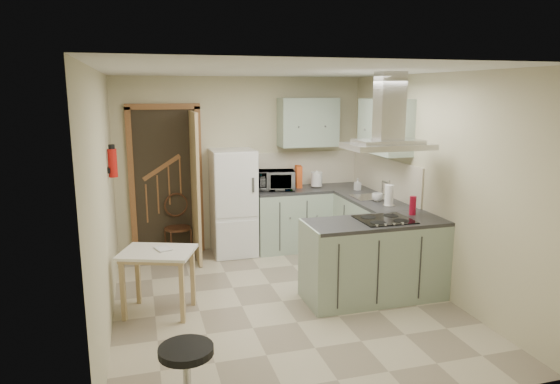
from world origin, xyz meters
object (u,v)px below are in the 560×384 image
object	(u,v)px
fridge	(233,203)
bentwood_chair	(178,228)
peninsula	(375,260)
stool	(187,380)
drop_leaf_table	(159,282)
microwave	(276,180)
extractor_hood	(388,146)

from	to	relation	value
fridge	bentwood_chair	size ratio (longest dim) A/B	1.87
peninsula	stool	xyz separation A→B (m)	(-2.23, -1.52, -0.19)
fridge	drop_leaf_table	distance (m)	2.09
stool	fridge	bearing A→B (deg)	73.95
fridge	stool	world-z (taller)	fridge
drop_leaf_table	bentwood_chair	size ratio (longest dim) A/B	0.91
stool	drop_leaf_table	bearing A→B (deg)	93.65
peninsula	bentwood_chair	world-z (taller)	peninsula
drop_leaf_table	bentwood_chair	xyz separation A→B (m)	(0.34, 1.83, 0.06)
stool	microwave	size ratio (longest dim) A/B	1.04
fridge	bentwood_chair	world-z (taller)	fridge
fridge	peninsula	bearing A→B (deg)	-58.26
stool	microwave	world-z (taller)	microwave
fridge	microwave	size ratio (longest dim) A/B	2.94
extractor_hood	peninsula	bearing A→B (deg)	180.00
extractor_hood	drop_leaf_table	world-z (taller)	extractor_hood
bentwood_chair	fridge	bearing A→B (deg)	-21.42
fridge	stool	size ratio (longest dim) A/B	2.83
bentwood_chair	microwave	size ratio (longest dim) A/B	1.57
peninsula	extractor_hood	xyz separation A→B (m)	(0.10, 0.00, 1.27)
extractor_hood	microwave	xyz separation A→B (m)	(-0.70, 1.97, -0.68)
fridge	bentwood_chair	bearing A→B (deg)	171.68
drop_leaf_table	stool	distance (m)	1.79
bentwood_chair	microwave	xyz separation A→B (m)	(1.41, -0.12, 0.64)
fridge	extractor_hood	world-z (taller)	extractor_hood
stool	extractor_hood	bearing A→B (deg)	33.07
bentwood_chair	drop_leaf_table	bearing A→B (deg)	-113.70
fridge	peninsula	xyz separation A→B (m)	(1.22, -1.98, -0.30)
peninsula	bentwood_chair	bearing A→B (deg)	133.73
bentwood_chair	stool	world-z (taller)	bentwood_chair
extractor_hood	stool	distance (m)	3.14
drop_leaf_table	extractor_hood	bearing A→B (deg)	14.28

